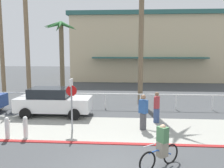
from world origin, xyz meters
TOP-DOWN VIEW (x-y plane):
  - ground_plane at (0.00, 10.00)m, footprint 80.00×80.00m
  - sidewalk_strip at (0.00, 4.20)m, footprint 44.00×4.00m
  - curb_paint at (0.00, 2.20)m, footprint 44.00×0.24m
  - building_backdrop at (2.75, 27.19)m, footprint 19.73×11.79m
  - rail_fence at (0.00, 8.50)m, footprint 21.27×0.08m
  - stop_sign_bike_lane at (-2.35, 3.80)m, footprint 0.52×0.56m
  - bollard_0 at (-4.19, 2.62)m, footprint 0.20×0.20m
  - bollard_1 at (-4.94, 2.44)m, footprint 0.20×0.20m
  - palm_tree_1 at (-7.99, 12.34)m, footprint 2.97×3.04m
  - palm_tree_2 at (-5.00, 11.80)m, footprint 2.89×3.10m
  - palm_tree_3 at (1.23, 10.12)m, footprint 3.11×3.29m
  - car_white_1 at (-4.11, 6.46)m, footprint 4.40×2.02m
  - cyclist_blue_0 at (1.53, 0.26)m, footprint 1.45×1.19m
  - pedestrian_0 at (1.92, 5.41)m, footprint 0.39×0.45m
  - pedestrian_1 at (1.13, 4.14)m, footprint 0.48×0.45m

SIDE VIEW (x-z plane):
  - ground_plane at x=0.00m, z-range 0.00..0.00m
  - sidewalk_strip at x=0.00m, z-range 0.00..0.02m
  - curb_paint at x=0.00m, z-range 0.00..0.03m
  - bollard_0 at x=-4.19m, z-range 0.02..1.02m
  - bollard_1 at x=-4.94m, z-range 0.02..1.02m
  - cyclist_blue_0 at x=1.53m, z-range -0.06..1.44m
  - pedestrian_0 at x=1.92m, z-range -0.06..1.63m
  - pedestrian_1 at x=1.13m, z-range -0.06..1.72m
  - rail_fence at x=0.00m, z-range 0.32..1.36m
  - car_white_1 at x=-4.11m, z-range 0.03..1.72m
  - stop_sign_bike_lane at x=-2.35m, z-range 0.40..2.96m
  - building_backdrop at x=2.75m, z-range 0.02..8.54m
  - palm_tree_2 at x=-5.00m, z-range 1.72..7.90m
  - palm_tree_3 at x=1.23m, z-range 2.19..12.17m
  - palm_tree_1 at x=-7.99m, z-range 2.32..12.16m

